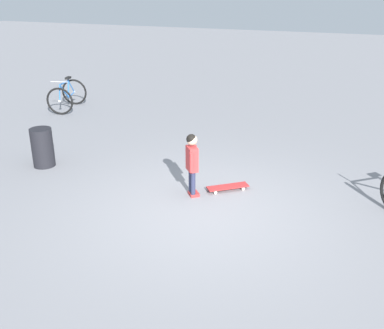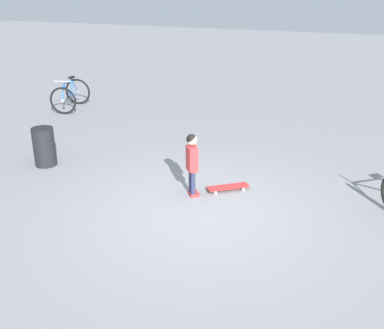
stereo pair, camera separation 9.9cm
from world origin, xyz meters
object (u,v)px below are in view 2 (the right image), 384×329
Objects in this scene: bicycle_far at (71,95)px; skateboard at (228,187)px; child_person at (192,158)px; trash_bin at (44,147)px.

skateboard is at bearing 57.56° from bicycle_far.
skateboard is at bearing 127.74° from child_person.
trash_bin is at bearing 27.18° from bicycle_far.
child_person is 0.87m from skateboard.
skateboard is 6.38m from bicycle_far.
trash_bin is (3.54, 1.82, -0.01)m from bicycle_far.
skateboard is (-0.39, 0.50, -0.60)m from child_person.
trash_bin is (-0.27, -3.06, -0.29)m from child_person.
child_person is 1.56× the size of skateboard.
trash_bin is at bearing -94.95° from child_person.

